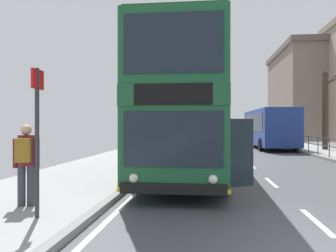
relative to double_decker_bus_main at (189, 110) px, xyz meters
The scene contains 7 objects.
double_decker_bus_main is the anchor object (origin of this frame).
background_bus_far_lane 17.43m from the double_decker_bus_main, 71.09° to the left, with size 2.90×10.56×3.07m.
pedestrian_railing_far_kerb 9.27m from the double_decker_bus_main, 38.57° to the left, with size 0.05×33.38×1.05m.
pedestrian_with_backpack 7.07m from the double_decker_bus_main, 116.59° to the right, with size 0.55×0.58×1.70m.
bus_stop_sign_near 7.53m from the double_decker_bus_main, 108.97° to the right, with size 0.08×0.44×2.72m.
bare_tree_far_00 16.24m from the double_decker_bus_main, 55.95° to the left, with size 1.78×2.33×5.95m.
background_building_02 41.79m from the double_decker_bus_main, 65.73° to the left, with size 13.69×17.56×12.23m.
Camera 1 is at (-2.07, -4.50, 1.81)m, focal length 38.80 mm.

